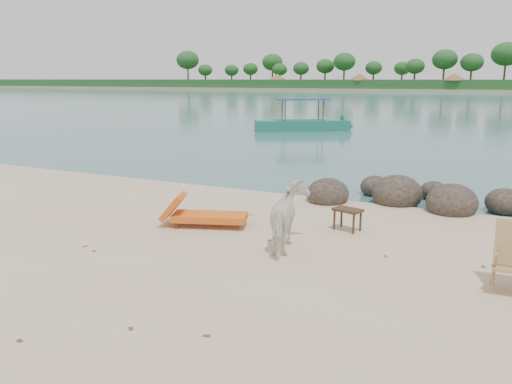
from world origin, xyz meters
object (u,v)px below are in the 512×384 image
Objects in this scene: side_table at (347,221)px; lounge_chair at (209,214)px; boat_near at (302,104)px; cow at (290,218)px; boulders at (418,198)px.

lounge_chair is (-2.86, -1.00, 0.07)m from side_table.
lounge_chair is 0.30× the size of boat_near.
side_table is at bearing -128.83° from cow.
boulders is 5.04m from cow.
boulders is at bearing -126.95° from cow.
boat_near reaches higher than boulders.
boat_near reaches higher than cow.
lounge_chair is at bearing -105.90° from boat_near.
boulders is 3.22m from side_table.
boulders reaches higher than lounge_chair.
cow is 0.74× the size of lounge_chair.
boulders is at bearing 26.83° from lounge_chair.
boulders is 3.10× the size of lounge_chair.
side_table is (0.68, 1.67, -0.40)m from cow.
lounge_chair is at bearing -33.58° from cow.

